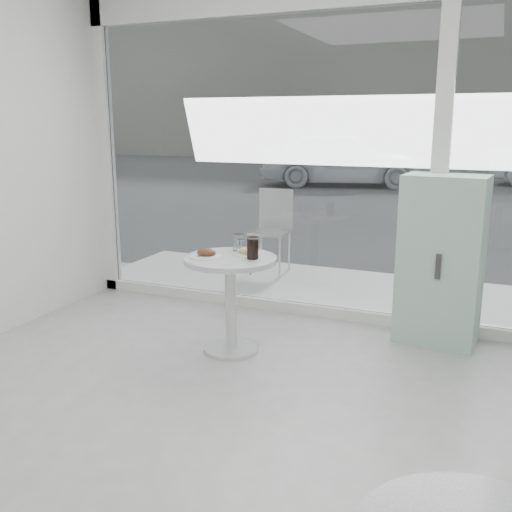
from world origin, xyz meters
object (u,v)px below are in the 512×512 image
at_px(main_table, 231,284).
at_px(water_tumbler_b, 241,247).
at_px(mint_cabinet, 441,260).
at_px(plate_donut, 248,252).
at_px(car_white, 342,158).
at_px(plate_fritter, 207,254).
at_px(water_tumbler_a, 238,243).
at_px(patio_chair, 273,225).
at_px(cola_glass, 253,248).

xyz_separation_m(main_table, water_tumbler_b, (0.02, 0.15, 0.27)).
xyz_separation_m(mint_cabinet, plate_donut, (-1.39, -0.74, 0.10)).
relative_size(main_table, water_tumbler_b, 6.78).
bearing_deg(mint_cabinet, car_white, 114.19).
xyz_separation_m(main_table, plate_donut, (0.09, 0.12, 0.24)).
distance_m(plate_donut, water_tumbler_b, 0.08).
xyz_separation_m(plate_donut, water_tumbler_b, (-0.07, 0.03, 0.03)).
relative_size(mint_cabinet, car_white, 0.31).
height_order(main_table, plate_fritter, plate_fritter).
height_order(mint_cabinet, car_white, car_white).
bearing_deg(water_tumbler_b, main_table, -98.57).
relative_size(water_tumbler_a, water_tumbler_b, 1.18).
bearing_deg(patio_chair, plate_fritter, -82.74).
bearing_deg(mint_cabinet, water_tumbler_a, -152.05).
distance_m(water_tumbler_a, water_tumbler_b, 0.11).
distance_m(main_table, patio_chair, 2.34).
height_order(plate_donut, water_tumbler_b, water_tumbler_b).
height_order(plate_fritter, cola_glass, cola_glass).
bearing_deg(plate_fritter, cola_glass, 16.49).
bearing_deg(plate_fritter, patio_chair, 99.01).
height_order(patio_chair, water_tumbler_a, patio_chair).
bearing_deg(water_tumbler_a, plate_fritter, -109.61).
height_order(car_white, water_tumbler_a, car_white).
bearing_deg(plate_donut, mint_cabinet, 28.06).
bearing_deg(water_tumbler_b, cola_glass, -40.38).
bearing_deg(car_white, water_tumbler_a, 175.78).
bearing_deg(water_tumbler_a, patio_chair, 103.53).
height_order(patio_chair, cola_glass, patio_chair).
relative_size(car_white, plate_donut, 19.70).
distance_m(plate_donut, water_tumbler_a, 0.18).
relative_size(patio_chair, plate_fritter, 3.94).
height_order(mint_cabinet, plate_fritter, mint_cabinet).
bearing_deg(mint_cabinet, water_tumbler_b, -148.26).
xyz_separation_m(plate_donut, water_tumbler_a, (-0.14, 0.12, 0.04)).
bearing_deg(plate_donut, main_table, -127.01).
xyz_separation_m(main_table, car_white, (-2.23, 11.96, 0.21)).
xyz_separation_m(patio_chair, plate_donut, (0.63, -2.15, 0.19)).
height_order(water_tumbler_b, cola_glass, cola_glass).
bearing_deg(car_white, water_tumbler_b, 176.01).
distance_m(patio_chair, car_white, 9.83).
relative_size(plate_fritter, water_tumbler_b, 2.16).
relative_size(car_white, water_tumbler_b, 39.49).
bearing_deg(main_table, plate_fritter, -151.98).
bearing_deg(water_tumbler_b, car_white, 100.79).
distance_m(plate_fritter, water_tumbler_b, 0.30).
relative_size(mint_cabinet, cola_glass, 8.14).
relative_size(car_white, plate_fritter, 18.24).
relative_size(patio_chair, water_tumbler_a, 7.24).
bearing_deg(car_white, patio_chair, 175.15).
xyz_separation_m(main_table, cola_glass, (0.18, 0.02, 0.30)).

